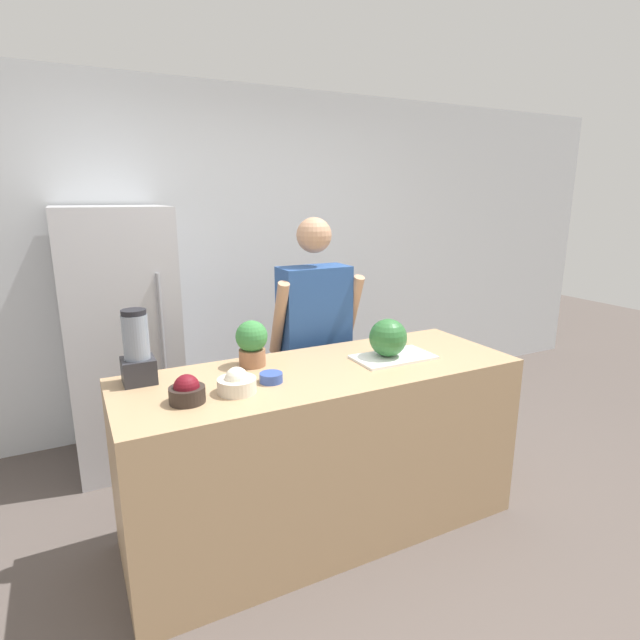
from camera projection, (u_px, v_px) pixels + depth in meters
The scene contains 12 objects.
ground_plane at pixel (357, 567), 2.47m from camera, with size 14.00×14.00×0.00m, color #564C47.
wall_back at pixel (225, 259), 3.94m from camera, with size 8.00×0.06×2.60m.
counter_island at pixel (323, 450), 2.67m from camera, with size 2.07×0.73×0.92m.
refrigerator at pixel (122, 338), 3.32m from camera, with size 0.68×0.73×1.72m.
person at pixel (314, 346), 3.19m from camera, with size 0.58×0.26×1.66m.
cutting_board at pixel (393, 357), 2.72m from camera, with size 0.43×0.25×0.01m.
watermelon at pixel (388, 338), 2.70m from camera, with size 0.21×0.21×0.21m.
bowl_cherries at pixel (187, 391), 2.13m from camera, with size 0.15×0.15×0.12m.
bowl_cream at pixel (237, 383), 2.24m from camera, with size 0.18×0.18×0.12m.
bowl_small_blue at pixel (271, 378), 2.37m from camera, with size 0.11×0.11×0.05m.
blender at pixel (137, 351), 2.33m from camera, with size 0.15×0.15×0.36m.
potted_plant at pixel (252, 342), 2.58m from camera, with size 0.17×0.17×0.24m.
Camera 1 is at (-1.12, -1.78, 1.79)m, focal length 28.00 mm.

